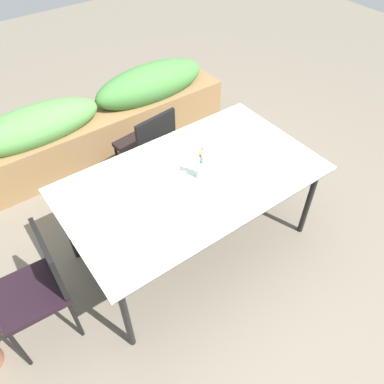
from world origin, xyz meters
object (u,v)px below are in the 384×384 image
(dining_table, at_px, (192,183))
(chair_far_side, at_px, (149,144))
(chair_end_left, at_px, (38,284))
(flower_vase, at_px, (201,167))
(planter_box, at_px, (101,120))

(dining_table, relative_size, chair_far_side, 2.19)
(chair_end_left, xyz_separation_m, flower_vase, (1.28, -0.02, 0.34))
(dining_table, bearing_deg, planter_box, 89.87)
(chair_end_left, bearing_deg, chair_far_side, -55.09)
(flower_vase, distance_m, planter_box, 1.71)
(chair_far_side, relative_size, planter_box, 0.30)
(planter_box, bearing_deg, chair_far_side, -81.99)
(dining_table, xyz_separation_m, flower_vase, (0.06, -0.03, 0.14))
(chair_far_side, bearing_deg, dining_table, -104.59)
(dining_table, relative_size, chair_end_left, 2.10)
(flower_vase, bearing_deg, chair_far_side, 86.16)
(chair_far_side, xyz_separation_m, chair_end_left, (-1.34, -0.83, 0.02))
(chair_far_side, distance_m, planter_box, 0.81)
(dining_table, bearing_deg, chair_end_left, -179.82)
(chair_end_left, height_order, flower_vase, flower_vase)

